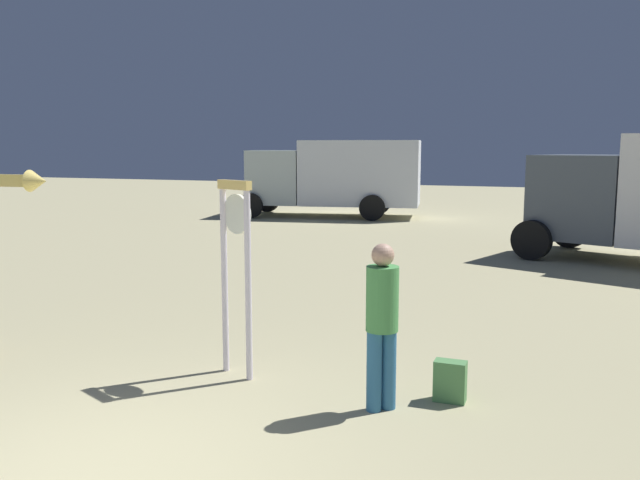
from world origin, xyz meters
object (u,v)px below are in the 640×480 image
at_px(person_near_clock, 382,318).
at_px(standing_clock, 236,255).
at_px(backpack, 450,381).
at_px(box_truck_far, 337,175).

bearing_deg(person_near_clock, standing_clock, 168.00).
height_order(standing_clock, backpack, standing_clock).
xyz_separation_m(backpack, box_truck_far, (-6.98, 16.34, 1.33)).
bearing_deg(standing_clock, person_near_clock, -12.00).
relative_size(person_near_clock, backpack, 3.93).
height_order(backpack, box_truck_far, box_truck_far).
bearing_deg(box_truck_far, standing_clock, -74.27).
distance_m(backpack, box_truck_far, 17.82).
relative_size(person_near_clock, box_truck_far, 0.24).
bearing_deg(standing_clock, backpack, 1.93).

